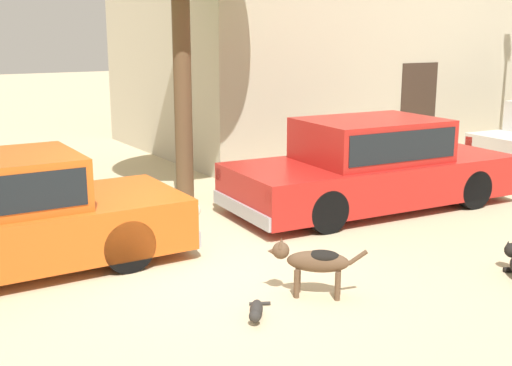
# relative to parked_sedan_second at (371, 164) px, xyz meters

# --- Properties ---
(ground_plane) EXTENTS (80.00, 80.00, 0.00)m
(ground_plane) POSITION_rel_parked_sedan_second_xyz_m (-3.64, -1.02, -0.71)
(ground_plane) COLOR #CCB78E
(parked_sedan_second) EXTENTS (4.96, 2.20, 1.44)m
(parked_sedan_second) POSITION_rel_parked_sedan_second_xyz_m (0.00, 0.00, 0.00)
(parked_sedan_second) COLOR #AD1E19
(parked_sedan_second) RESTS_ON ground_plane
(stray_dog_spotted) EXTENTS (0.85, 0.76, 0.62)m
(stray_dog_spotted) POSITION_rel_parked_sedan_second_xyz_m (-2.98, -2.41, -0.31)
(stray_dog_spotted) COLOR brown
(stray_dog_spotted) RESTS_ON ground_plane
(stray_cat) EXTENTS (0.47, 0.51, 0.17)m
(stray_cat) POSITION_rel_parked_sedan_second_xyz_m (-3.80, -2.57, -0.63)
(stray_cat) COLOR #2D2B28
(stray_cat) RESTS_ON ground_plane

